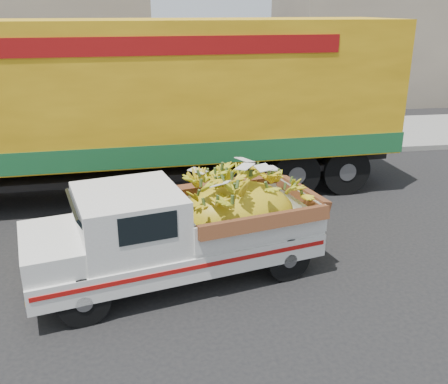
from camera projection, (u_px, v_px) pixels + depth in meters
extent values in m
plane|color=black|center=(112.00, 285.00, 7.71)|extent=(100.00, 100.00, 0.00)
cube|color=gray|center=(125.00, 160.00, 13.73)|extent=(60.00, 0.25, 0.15)
cube|color=gray|center=(127.00, 141.00, 15.67)|extent=(60.00, 4.00, 0.14)
cube|color=gray|center=(434.00, 31.00, 23.06)|extent=(14.00, 6.00, 6.00)
cylinder|color=black|center=(83.00, 300.00, 6.66)|extent=(0.74, 0.37, 0.72)
cylinder|color=black|center=(71.00, 256.00, 7.85)|extent=(0.74, 0.37, 0.72)
cylinder|color=black|center=(287.00, 258.00, 7.77)|extent=(0.74, 0.37, 0.72)
cylinder|color=black|center=(250.00, 225.00, 8.96)|extent=(0.74, 0.37, 0.72)
cube|color=silver|center=(175.00, 248.00, 7.74)|extent=(4.68, 2.60, 0.37)
cube|color=#A50F0C|center=(192.00, 268.00, 7.02)|extent=(4.22, 1.03, 0.07)
cube|color=silver|center=(27.00, 281.00, 6.99)|extent=(0.46, 1.55, 0.13)
cube|color=silver|center=(50.00, 248.00, 6.96)|extent=(1.13, 1.65, 0.34)
cube|color=silver|center=(129.00, 219.00, 7.28)|extent=(1.78, 1.84, 0.85)
cube|color=black|center=(148.00, 228.00, 6.59)|extent=(0.78, 0.20, 0.40)
cube|color=silver|center=(242.00, 212.00, 7.99)|extent=(2.48, 2.07, 0.48)
ellipsoid|color=gold|center=(237.00, 219.00, 8.00)|extent=(2.21, 1.71, 1.21)
cylinder|color=black|center=(345.00, 170.00, 11.33)|extent=(1.12, 0.38, 1.10)
cylinder|color=black|center=(312.00, 147.00, 13.17)|extent=(1.12, 0.38, 1.10)
cylinder|color=black|center=(295.00, 174.00, 11.10)|extent=(1.12, 0.38, 1.10)
cylinder|color=black|center=(269.00, 150.00, 12.93)|extent=(1.12, 0.38, 1.10)
cube|color=black|center=(133.00, 160.00, 11.26)|extent=(12.04, 1.65, 0.36)
cube|color=gold|center=(128.00, 89.00, 10.70)|extent=(11.88, 3.13, 2.84)
cube|color=#19592C|center=(132.00, 142.00, 11.11)|extent=(11.94, 3.16, 0.45)
cube|color=maroon|center=(127.00, 46.00, 9.21)|extent=(8.39, 0.47, 0.35)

